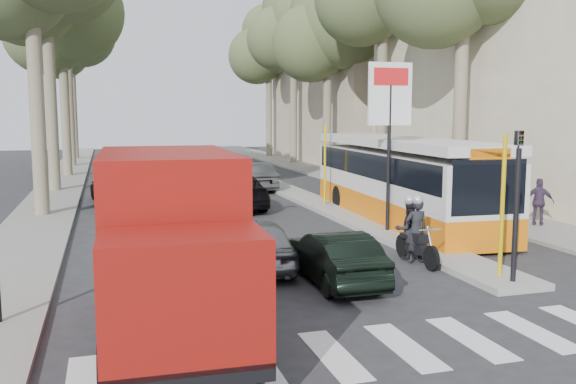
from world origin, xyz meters
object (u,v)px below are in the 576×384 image
at_px(red_truck, 170,241).
at_px(motorcycle, 413,231).
at_px(dark_hatchback, 335,257).
at_px(silver_hatchback, 258,243).
at_px(city_bus, 400,177).

distance_m(red_truck, motorcycle, 7.76).
bearing_deg(red_truck, dark_hatchback, 32.31).
bearing_deg(silver_hatchback, motorcycle, 176.95).
xyz_separation_m(red_truck, motorcycle, (6.77, 3.69, -0.89)).
xyz_separation_m(dark_hatchback, motorcycle, (2.73, 1.32, 0.22)).
distance_m(silver_hatchback, city_bus, 8.57).
height_order(red_truck, city_bus, red_truck).
xyz_separation_m(silver_hatchback, dark_hatchback, (1.41, -1.87, -0.04)).
bearing_deg(dark_hatchback, city_bus, -126.25).
relative_size(dark_hatchback, red_truck, 0.60).
height_order(silver_hatchback, dark_hatchback, silver_hatchback).
bearing_deg(red_truck, motorcycle, 30.48).
bearing_deg(city_bus, motorcycle, -110.87).
bearing_deg(city_bus, dark_hatchback, -123.65).
xyz_separation_m(dark_hatchback, red_truck, (-4.04, -2.37, 1.11)).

